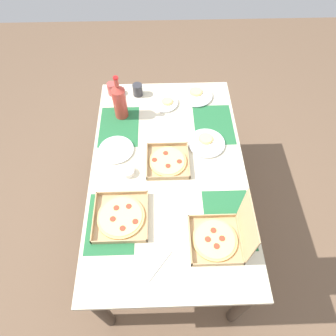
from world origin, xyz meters
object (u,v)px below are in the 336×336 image
at_px(plate_middle, 196,95).
at_px(pizza_box_corner_right, 168,161).
at_px(pizza_box_center, 121,217).
at_px(cup_dark, 112,89).
at_px(pizza_box_edge_far, 222,237).
at_px(plate_near_left, 206,143).
at_px(plate_far_left, 164,102).
at_px(condiment_bowl, 128,172).
at_px(soda_bottle, 120,101).
at_px(cup_clear_right, 138,90).
at_px(plate_far_right, 116,150).

bearing_deg(plate_middle, pizza_box_corner_right, -20.68).
bearing_deg(pizza_box_center, pizza_box_corner_right, 143.94).
bearing_deg(cup_dark, pizza_box_edge_far, 29.35).
xyz_separation_m(plate_near_left, plate_far_left, (-0.38, -0.26, 0.00)).
xyz_separation_m(pizza_box_center, condiment_bowl, (-0.29, 0.03, 0.01)).
bearing_deg(plate_middle, condiment_bowl, -34.85).
xyz_separation_m(pizza_box_center, plate_far_left, (-0.88, 0.26, -0.00)).
bearing_deg(cup_dark, soda_bottle, 19.62).
xyz_separation_m(plate_near_left, plate_middle, (-0.45, -0.03, 0.00)).
height_order(soda_bottle, cup_clear_right, soda_bottle).
relative_size(pizza_box_center, cup_dark, 3.26).
bearing_deg(pizza_box_center, condiment_bowl, 174.87).
distance_m(plate_far_right, cup_clear_right, 0.53).
relative_size(plate_far_right, plate_far_left, 1.09).
distance_m(plate_far_right, soda_bottle, 0.33).
xyz_separation_m(pizza_box_center, pizza_box_corner_right, (-0.36, 0.26, 0.00)).
bearing_deg(pizza_box_corner_right, pizza_box_edge_far, 27.08).
bearing_deg(plate_far_right, cup_clear_right, 166.52).
distance_m(plate_far_right, cup_dark, 0.54).
height_order(plate_middle, cup_clear_right, cup_clear_right).
height_order(pizza_box_center, cup_dark, cup_dark).
bearing_deg(cup_dark, pizza_box_corner_right, 31.10).
relative_size(plate_near_left, condiment_bowl, 3.06).
relative_size(plate_middle, soda_bottle, 0.74).
height_order(plate_far_left, condiment_bowl, condiment_bowl).
relative_size(pizza_box_center, condiment_bowl, 3.78).
distance_m(pizza_box_edge_far, condiment_bowl, 0.66).
distance_m(plate_far_left, cup_clear_right, 0.22).
distance_m(soda_bottle, cup_dark, 0.25).
height_order(plate_middle, soda_bottle, soda_bottle).
bearing_deg(condiment_bowl, soda_bottle, -172.44).
distance_m(pizza_box_center, plate_near_left, 0.72).
distance_m(cup_clear_right, condiment_bowl, 0.69).
distance_m(plate_far_right, condiment_bowl, 0.19).
xyz_separation_m(plate_far_right, cup_clear_right, (-0.52, 0.12, 0.04)).
bearing_deg(cup_dark, plate_far_left, 73.06).
bearing_deg(plate_near_left, pizza_box_center, -45.64).
relative_size(pizza_box_corner_right, plate_middle, 1.09).
height_order(pizza_box_center, pizza_box_corner_right, same).
height_order(pizza_box_edge_far, cup_dark, pizza_box_edge_far).
xyz_separation_m(pizza_box_edge_far, soda_bottle, (-0.92, -0.56, 0.09)).
bearing_deg(cup_clear_right, pizza_box_edge_far, 22.10).
distance_m(pizza_box_corner_right, plate_far_left, 0.52).
height_order(pizza_box_edge_far, pizza_box_center, pizza_box_edge_far).
relative_size(pizza_box_corner_right, cup_dark, 2.88).
distance_m(plate_far_left, cup_dark, 0.39).
bearing_deg(pizza_box_edge_far, pizza_box_corner_right, -152.92).
bearing_deg(pizza_box_corner_right, plate_far_left, -179.06).
height_order(plate_far_right, condiment_bowl, condiment_bowl).
bearing_deg(pizza_box_edge_far, cup_dark, -150.65).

